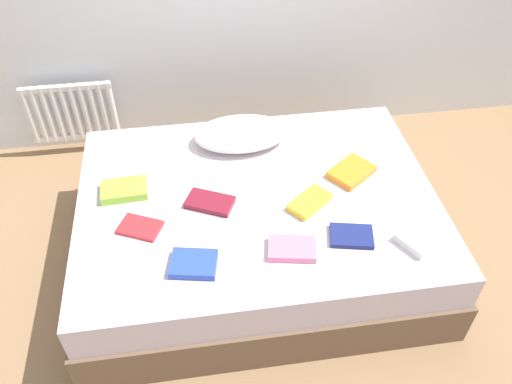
# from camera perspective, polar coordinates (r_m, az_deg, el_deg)

# --- Properties ---
(ground_plane) EXTENTS (8.00, 8.00, 0.00)m
(ground_plane) POSITION_cam_1_polar(r_m,az_deg,el_deg) (3.23, 0.13, -6.82)
(ground_plane) COLOR #93704C
(bed) EXTENTS (2.00, 1.50, 0.50)m
(bed) POSITION_cam_1_polar(r_m,az_deg,el_deg) (3.04, 0.14, -3.83)
(bed) COLOR brown
(bed) RESTS_ON ground
(radiator) EXTENTS (0.62, 0.04, 0.45)m
(radiator) POSITION_cam_1_polar(r_m,az_deg,el_deg) (3.98, -19.51, 8.18)
(radiator) COLOR white
(radiator) RESTS_ON ground
(pillow) EXTENTS (0.57, 0.36, 0.13)m
(pillow) POSITION_cam_1_polar(r_m,az_deg,el_deg) (3.19, -1.65, 6.43)
(pillow) COLOR white
(pillow) RESTS_ON bed
(textbook_yellow) EXTENTS (0.27, 0.25, 0.04)m
(textbook_yellow) POSITION_cam_1_polar(r_m,az_deg,el_deg) (2.81, 5.88, -1.10)
(textbook_yellow) COLOR yellow
(textbook_yellow) RESTS_ON bed
(textbook_maroon) EXTENTS (0.29, 0.24, 0.03)m
(textbook_maroon) POSITION_cam_1_polar(r_m,az_deg,el_deg) (2.81, -5.07, -1.13)
(textbook_maroon) COLOR maroon
(textbook_maroon) RESTS_ON bed
(textbook_red) EXTENTS (0.25, 0.22, 0.02)m
(textbook_red) POSITION_cam_1_polar(r_m,az_deg,el_deg) (2.75, -12.57, -3.79)
(textbook_red) COLOR red
(textbook_red) RESTS_ON bed
(textbook_blue) EXTENTS (0.25, 0.21, 0.04)m
(textbook_blue) POSITION_cam_1_polar(r_m,az_deg,el_deg) (2.53, -6.84, -7.82)
(textbook_blue) COLOR #2847B7
(textbook_blue) RESTS_ON bed
(textbook_orange) EXTENTS (0.31, 0.29, 0.04)m
(textbook_orange) POSITION_cam_1_polar(r_m,az_deg,el_deg) (3.03, 10.40, 2.20)
(textbook_orange) COLOR orange
(textbook_orange) RESTS_ON bed
(textbook_pink) EXTENTS (0.26, 0.19, 0.04)m
(textbook_pink) POSITION_cam_1_polar(r_m,az_deg,el_deg) (2.58, 3.96, -6.22)
(textbook_pink) COLOR pink
(textbook_pink) RESTS_ON bed
(textbook_white) EXTENTS (0.24, 0.24, 0.05)m
(textbook_white) POSITION_cam_1_polar(r_m,az_deg,el_deg) (2.74, 17.36, -4.92)
(textbook_white) COLOR white
(textbook_white) RESTS_ON bed
(textbook_lime) EXTENTS (0.26, 0.18, 0.05)m
(textbook_lime) POSITION_cam_1_polar(r_m,az_deg,el_deg) (2.95, -14.23, 0.22)
(textbook_lime) COLOR #8CC638
(textbook_lime) RESTS_ON bed
(textbook_navy) EXTENTS (0.24, 0.19, 0.03)m
(textbook_navy) POSITION_cam_1_polar(r_m,az_deg,el_deg) (2.68, 10.40, -4.76)
(textbook_navy) COLOR navy
(textbook_navy) RESTS_ON bed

